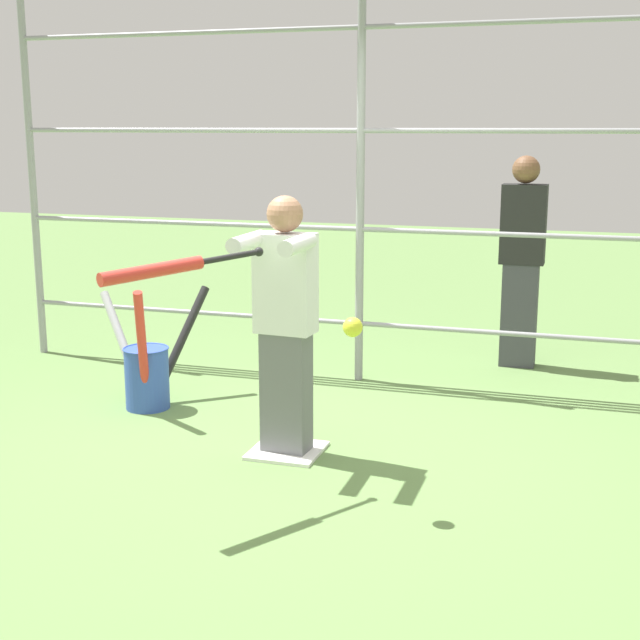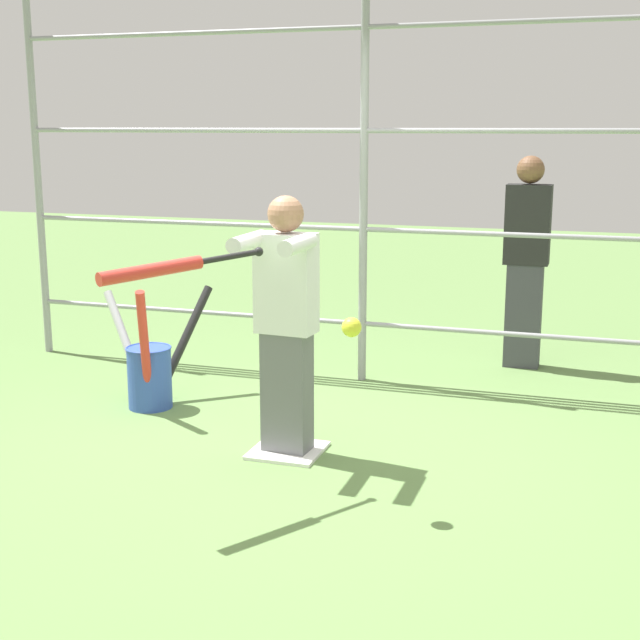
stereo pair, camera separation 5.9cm
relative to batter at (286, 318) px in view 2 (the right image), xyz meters
The scene contains 8 objects.
ground_plane 0.80m from the batter, 90.00° to the right, with size 24.00×24.00×0.00m, color #608447.
home_plate 0.79m from the batter, 90.00° to the right, with size 0.40×0.40×0.02m.
fence_backstop 1.75m from the batter, 90.00° to the right, with size 5.53×0.06×2.95m.
batter is the anchor object (origin of this frame).
baseball_bat_swinging 0.99m from the batter, 71.72° to the left, with size 0.51×0.81×0.10m.
softball_in_flight 0.82m from the batter, 133.32° to the left, with size 0.10×0.10×0.10m.
bat_bucket 1.41m from the batter, 24.79° to the right, with size 0.76×0.92×0.86m.
bystander_behind_fence 2.62m from the batter, 114.66° to the right, with size 0.34×0.21×1.64m.
Camera 2 is at (-1.71, 4.59, 1.86)m, focal length 50.00 mm.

